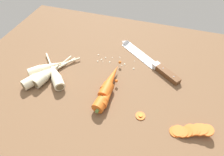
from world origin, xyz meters
TOP-DOWN VIEW (x-y plane):
  - ground_plane at (0.00, 0.00)cm, footprint 120.00×90.00cm
  - chefs_knife at (10.41, 14.14)cm, footprint 29.92×23.34cm
  - whole_carrot at (-0.08, -4.46)cm, footprint 5.05×20.66cm
  - whole_carrot_second at (0.98, -12.03)cm, footprint 5.80×15.97cm
  - parsnip_front at (-24.38, -7.81)cm, footprint 7.29×20.15cm
  - parsnip_mid_left at (-26.65, -5.05)cm, footprint 16.31×17.12cm
  - parsnip_mid_right at (-21.58, -7.20)cm, footprint 17.31×18.34cm
  - parsnip_back at (-26.18, -9.34)cm, footprint 13.13×22.09cm
  - carrot_slice_stack at (29.71, -15.80)cm, footprint 12.61×6.00cm
  - carrot_slice_stray_near at (13.88, -14.52)cm, footprint 3.22×3.22cm
  - mince_crumbs at (-2.97, 8.61)cm, footprint 17.73×5.93cm

SIDE VIEW (x-z plane):
  - ground_plane at x=0.00cm, z-range -4.00..0.00cm
  - mince_crumbs at x=-2.97cm, z-range -0.06..0.76cm
  - carrot_slice_stray_near at x=13.88cm, z-range 0.01..0.71cm
  - chefs_knife at x=10.41cm, z-range -1.44..2.74cm
  - carrot_slice_stack at x=29.71cm, z-range -0.50..3.17cm
  - parsnip_back at x=-26.18cm, z-range -0.02..3.98cm
  - parsnip_mid_right at x=-21.58cm, z-range -0.02..3.98cm
  - parsnip_mid_left at x=-26.65cm, z-range -0.02..3.98cm
  - parsnip_front at x=-24.38cm, z-range -0.02..3.98cm
  - whole_carrot_second at x=0.98cm, z-range 0.00..4.20cm
  - whole_carrot at x=-0.08cm, z-range 0.00..4.20cm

